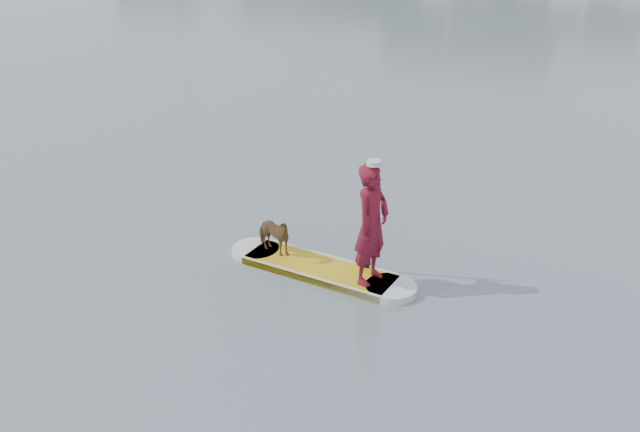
% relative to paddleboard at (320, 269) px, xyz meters
% --- Properties ---
extents(ground, '(140.00, 140.00, 0.00)m').
position_rel_paddleboard_xyz_m(ground, '(-2.19, -2.32, -0.06)').
color(ground, slate).
rests_on(ground, ground).
extents(paddleboard, '(3.30, 0.92, 0.12)m').
position_rel_paddleboard_xyz_m(paddleboard, '(0.00, 0.00, 0.00)').
color(paddleboard, gold).
rests_on(paddleboard, ground).
extents(paddler, '(0.55, 0.75, 1.90)m').
position_rel_paddleboard_xyz_m(paddler, '(0.89, -0.04, 1.01)').
color(paddler, maroon).
rests_on(paddler, paddleboard).
extents(white_cap, '(0.22, 0.22, 0.07)m').
position_rel_paddleboard_xyz_m(white_cap, '(0.89, -0.04, 1.99)').
color(white_cap, silver).
rests_on(white_cap, paddler).
extents(dog, '(0.84, 0.52, 0.66)m').
position_rel_paddleboard_xyz_m(dog, '(-0.89, 0.04, 0.39)').
color(dog, brown).
rests_on(dog, paddleboard).
extents(paddle, '(0.10, 0.30, 2.00)m').
position_rel_paddleboard_xyz_m(paddle, '(0.69, 0.28, 0.74)').
color(paddle, black).
rests_on(paddle, ground).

